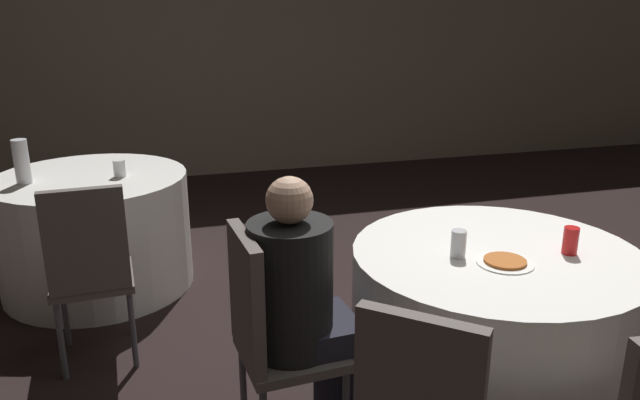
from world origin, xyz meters
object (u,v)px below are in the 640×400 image
object	(u,v)px
chair_near_west	(267,327)
person_black_shirt	(307,315)
table_near	(490,326)
pizza_plate_near	(505,262)
table_far	(95,231)
chair_far_south	(89,263)
bottle_far	(22,162)
soda_can_red	(571,241)
soda_can_silver	(458,244)

from	to	relation	value
chair_near_west	person_black_shirt	distance (m)	0.17
table_near	pizza_plate_near	xyz separation A→B (m)	(-0.04, -0.13, 0.38)
pizza_plate_near	chair_near_west	bearing A→B (deg)	178.00
table_far	person_black_shirt	xyz separation A→B (m)	(0.95, -1.86, 0.23)
table_near	table_far	bearing A→B (deg)	135.83
chair_far_south	bottle_far	bearing A→B (deg)	110.54
chair_near_west	soda_can_red	world-z (taller)	chair_near_west
table_near	person_black_shirt	distance (m)	0.92
table_near	chair_far_south	bearing A→B (deg)	156.77
soda_can_silver	table_far	bearing A→B (deg)	132.39
soda_can_red	soda_can_silver	bearing A→B (deg)	168.84
person_black_shirt	pizza_plate_near	size ratio (longest dim) A/B	4.91
chair_near_west	pizza_plate_near	world-z (taller)	chair_near_west
table_near	soda_can_red	bearing A→B (deg)	-20.06
table_near	table_far	xyz separation A→B (m)	(-1.84, 1.79, 0.00)
bottle_far	table_far	bearing A→B (deg)	10.70
chair_near_west	bottle_far	size ratio (longest dim) A/B	3.63
table_far	pizza_plate_near	distance (m)	2.66
table_near	chair_near_west	distance (m)	1.08
table_far	bottle_far	size ratio (longest dim) A/B	4.47
chair_near_west	soda_can_red	size ratio (longest dim) A/B	8.05
table_far	soda_can_silver	bearing A→B (deg)	-47.61
table_far	chair_near_west	world-z (taller)	chair_near_west
table_near	bottle_far	bearing A→B (deg)	142.02
table_far	chair_far_south	world-z (taller)	chair_far_south
soda_can_red	chair_near_west	bearing A→B (deg)	179.36
pizza_plate_near	soda_can_red	size ratio (longest dim) A/B	1.98
table_far	pizza_plate_near	bearing A→B (deg)	-46.74
table_near	pizza_plate_near	world-z (taller)	pizza_plate_near
chair_far_south	bottle_far	distance (m)	1.09
table_near	chair_far_south	size ratio (longest dim) A/B	1.31
pizza_plate_near	soda_can_silver	bearing A→B (deg)	143.90
pizza_plate_near	bottle_far	world-z (taller)	bottle_far
chair_far_south	pizza_plate_near	world-z (taller)	chair_far_south
chair_near_west	chair_far_south	distance (m)	1.12
table_far	pizza_plate_near	xyz separation A→B (m)	(1.80, -1.91, 0.38)
table_near	table_far	size ratio (longest dim) A/B	1.06
person_black_shirt	pizza_plate_near	xyz separation A→B (m)	(0.85, -0.05, 0.15)
pizza_plate_near	soda_can_red	bearing A→B (deg)	3.55
bottle_far	chair_far_south	bearing A→B (deg)	-66.30
soda_can_red	bottle_far	world-z (taller)	bottle_far
table_far	chair_near_west	size ratio (longest dim) A/B	1.23
chair_near_west	person_black_shirt	bearing A→B (deg)	90.00
table_far	soda_can_red	bearing A→B (deg)	-41.63
table_near	table_far	world-z (taller)	same
table_near	pizza_plate_near	size ratio (longest dim) A/B	5.31
table_near	person_black_shirt	size ratio (longest dim) A/B	1.08
soda_can_red	soda_can_silver	size ratio (longest dim) A/B	1.00
chair_near_west	bottle_far	world-z (taller)	bottle_far
table_near	soda_can_silver	world-z (taller)	soda_can_silver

